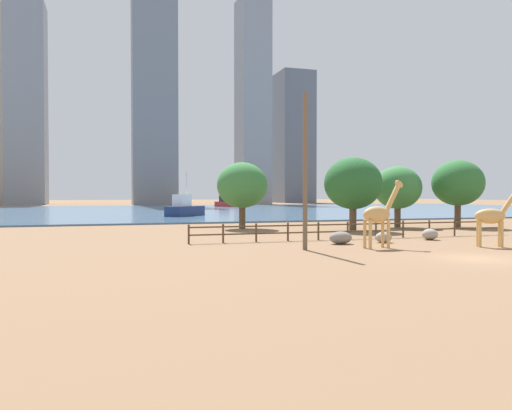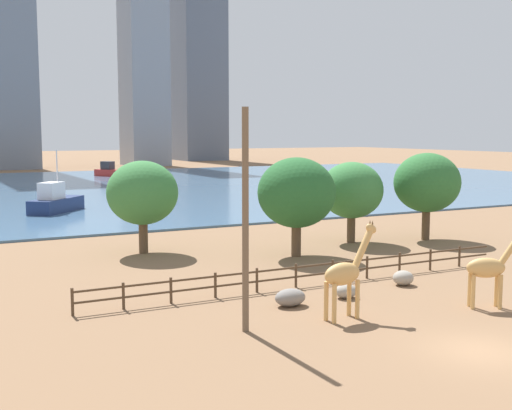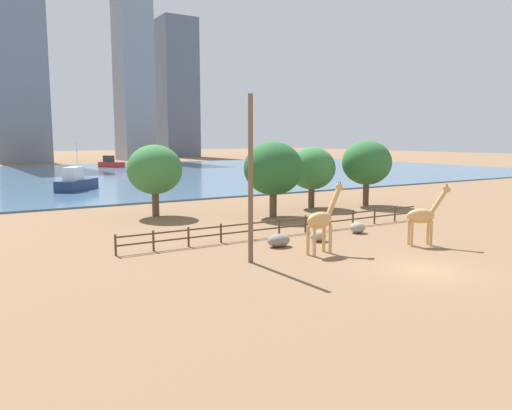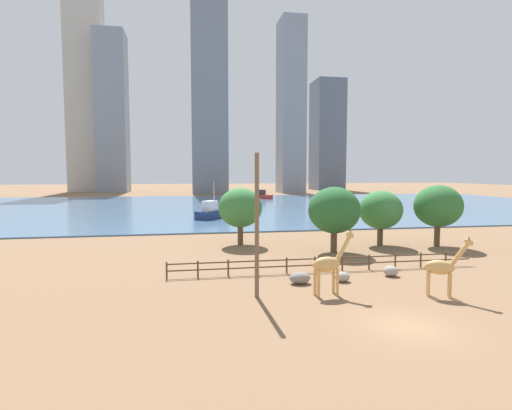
# 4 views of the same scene
# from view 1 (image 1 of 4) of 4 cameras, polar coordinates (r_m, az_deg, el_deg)

# --- Properties ---
(ground_plane) EXTENTS (400.00, 400.00, 0.00)m
(ground_plane) POSITION_cam_1_polar(r_m,az_deg,el_deg) (102.99, -6.91, -0.62)
(ground_plane) COLOR brown
(harbor_water) EXTENTS (180.00, 86.00, 0.20)m
(harbor_water) POSITION_cam_1_polar(r_m,az_deg,el_deg) (100.04, -6.59, -0.62)
(harbor_water) COLOR #476B8C
(harbor_water) RESTS_ON ground
(giraffe_tall) EXTENTS (3.12, 1.02, 4.38)m
(giraffe_tall) POSITION_cam_1_polar(r_m,az_deg,el_deg) (31.79, 13.89, -1.05)
(giraffe_tall) COLOR tan
(giraffe_tall) RESTS_ON ground
(giraffe_companion) EXTENTS (2.84, 1.82, 4.08)m
(giraffe_companion) POSITION_cam_1_polar(r_m,az_deg,el_deg) (34.83, 25.45, -1.16)
(giraffe_companion) COLOR tan
(giraffe_companion) RESTS_ON ground
(utility_pole) EXTENTS (0.28, 0.28, 9.41)m
(utility_pole) POSITION_cam_1_polar(r_m,az_deg,el_deg) (29.98, 5.64, 3.84)
(utility_pole) COLOR brown
(utility_pole) RESTS_ON ground
(boulder_near_fence) EXTENTS (1.58, 1.13, 0.85)m
(boulder_near_fence) POSITION_cam_1_polar(r_m,az_deg,el_deg) (33.94, 9.65, -3.71)
(boulder_near_fence) COLOR gray
(boulder_near_fence) RESTS_ON ground
(boulder_by_pole) EXTENTS (1.16, 0.98, 0.74)m
(boulder_by_pole) POSITION_cam_1_polar(r_m,az_deg,el_deg) (35.55, 14.37, -3.60)
(boulder_by_pole) COLOR gray
(boulder_by_pole) RESTS_ON ground
(boulder_small) EXTENTS (1.15, 1.09, 0.82)m
(boulder_small) POSITION_cam_1_polar(r_m,az_deg,el_deg) (38.71, 19.26, -3.17)
(boulder_small) COLOR gray
(boulder_small) RESTS_ON ground
(enclosure_fence) EXTENTS (26.12, 0.14, 1.30)m
(enclosure_fence) POSITION_cam_1_polar(r_m,az_deg,el_deg) (37.97, 11.34, -2.67)
(enclosure_fence) COLOR #4C3826
(enclosure_fence) RESTS_ON ground
(tree_left_large) EXTENTS (4.92, 4.92, 6.44)m
(tree_left_large) POSITION_cam_1_polar(r_m,az_deg,el_deg) (48.46, -1.59, 2.25)
(tree_left_large) COLOR brown
(tree_left_large) RESTS_ON ground
(tree_center_broad) EXTENTS (5.26, 5.26, 6.71)m
(tree_center_broad) POSITION_cam_1_polar(r_m,az_deg,el_deg) (46.37, 11.03, 2.42)
(tree_center_broad) COLOR brown
(tree_center_broad) RESTS_ON ground
(tree_right_tall) EXTENTS (4.75, 4.75, 6.15)m
(tree_right_tall) POSITION_cam_1_polar(r_m,az_deg,el_deg) (52.13, 15.88, 1.90)
(tree_right_tall) COLOR brown
(tree_right_tall) RESTS_ON ground
(tree_left_small) EXTENTS (5.12, 5.12, 6.79)m
(tree_left_small) POSITION_cam_1_polar(r_m,az_deg,el_deg) (54.38, 22.08, 2.33)
(tree_left_small) COLOR brown
(tree_left_small) RESTS_ON ground
(boat_ferry) EXTENTS (6.51, 7.06, 6.37)m
(boat_ferry) POSITION_cam_1_polar(r_m,az_deg,el_deg) (72.56, -8.17, -0.41)
(boat_ferry) COLOR navy
(boat_ferry) RESTS_ON harbor_water
(boat_sailboat) EXTENTS (5.30, 6.48, 2.75)m
(boat_sailboat) POSITION_cam_1_polar(r_m,az_deg,el_deg) (126.28, -3.46, 0.24)
(boat_sailboat) COLOR #B22D28
(boat_sailboat) RESTS_ON harbor_water
(skyline_tower_needle) EXTENTS (12.08, 13.97, 66.18)m
(skyline_tower_needle) POSITION_cam_1_polar(r_m,az_deg,el_deg) (183.75, -24.76, 10.45)
(skyline_tower_needle) COLOR gray
(skyline_tower_needle) RESTS_ON ground
(skyline_block_central) EXTENTS (9.64, 12.86, 69.26)m
(skyline_block_central) POSITION_cam_1_polar(r_m,az_deg,el_deg) (172.09, -0.38, 11.72)
(skyline_block_central) COLOR gray
(skyline_block_central) RESTS_ON ground
(skyline_block_left) EXTENTS (13.13, 15.77, 51.29)m
(skyline_block_left) POSITION_cam_1_polar(r_m,az_deg,el_deg) (200.51, 4.29, 7.63)
(skyline_block_left) COLOR slate
(skyline_block_left) RESTS_ON ground
(skyline_block_right) EXTENTS (13.73, 8.86, 82.66)m
(skyline_block_right) POSITION_cam_1_polar(r_m,az_deg,el_deg) (164.61, -11.55, 14.57)
(skyline_block_right) COLOR slate
(skyline_block_right) RESTS_ON ground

